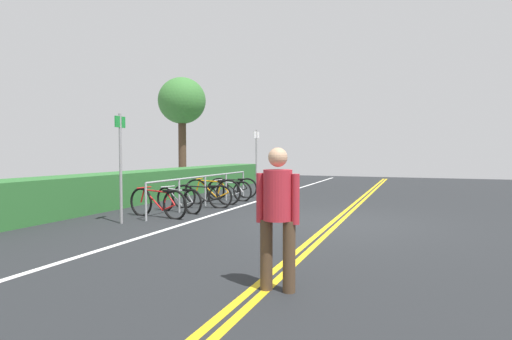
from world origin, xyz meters
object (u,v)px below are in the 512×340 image
bicycle_5 (233,188)px  tree_mid (182,103)px  bike_rack (205,184)px  sign_post_far (256,155)px  bicycle_3 (212,192)px  bicycle_0 (158,203)px  bicycle_2 (202,196)px  sign_post_near (121,158)px  bicycle_1 (179,200)px  pedestrian (278,210)px  bicycle_4 (229,190)px

bicycle_5 → tree_mid: 6.92m
bike_rack → sign_post_far: size_ratio=2.40×
bicycle_3 → tree_mid: bearing=37.7°
bicycle_0 → bicycle_2: bicycle_0 is taller
bicycle_2 → tree_mid: tree_mid is taller
bicycle_3 → sign_post_far: size_ratio=0.75×
bike_rack → sign_post_near: 3.38m
bicycle_1 → sign_post_near: bearing=172.4°
bicycle_5 → sign_post_near: size_ratio=0.68×
bicycle_3 → pedestrian: 7.84m
bicycle_0 → tree_mid: 10.28m
sign_post_near → bicycle_3: bearing=-4.9°
sign_post_far → sign_post_near: bearing=177.3°
sign_post_near → sign_post_far: 7.25m
bicycle_1 → sign_post_near: sign_post_near is taller
sign_post_near → tree_mid: size_ratio=0.47×
pedestrian → bicycle_5: bearing=27.2°
sign_post_near → bicycle_2: bearing=-8.9°
pedestrian → tree_mid: tree_mid is taller
bicycle_4 → tree_mid: bearing=43.5°
tree_mid → sign_post_far: bearing=-117.0°
bicycle_1 → sign_post_near: (-1.90, 0.26, 1.10)m
bicycle_3 → pedestrian: bearing=-147.7°
bicycle_2 → sign_post_near: sign_post_near is taller
bike_rack → bicycle_3: size_ratio=3.19×
bicycle_1 → bicycle_4: 2.81m
bike_rack → bicycle_2: bearing=-162.5°
bicycle_4 → bicycle_5: (0.80, 0.22, 0.02)m
bicycle_3 → bicycle_5: (1.84, 0.16, -0.04)m
bike_rack → sign_post_far: bearing=-0.7°
bicycle_0 → sign_post_far: bearing=-0.9°
bicycle_2 → sign_post_far: bearing=1.3°
bicycle_5 → pedestrian: bearing=-152.8°
pedestrian → sign_post_far: (10.17, 4.15, 0.50)m
bicycle_5 → sign_post_far: (1.73, -0.19, 1.08)m
bike_rack → bicycle_5: bike_rack is taller
bike_rack → bicycle_1: (-1.37, 0.04, -0.32)m
sign_post_far → bicycle_2: bearing=-178.7°
bike_rack → bicycle_4: (1.45, -0.08, -0.32)m
bike_rack → bicycle_0: size_ratio=3.22×
bicycle_1 → pedestrian: 6.46m
bike_rack → bicycle_5: bearing=3.5°
bicycle_3 → sign_post_near: sign_post_near is taller
sign_post_far → tree_mid: bearing=63.0°
bike_rack → bicycle_4: 1.48m
bike_rack → sign_post_near: size_ratio=2.40×
bicycle_4 → sign_post_near: bearing=175.4°
sign_post_near → bicycle_4: bearing=-4.6°
tree_mid → bicycle_0: bearing=-152.4°
bicycle_1 → bicycle_2: (0.91, -0.19, 0.01)m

